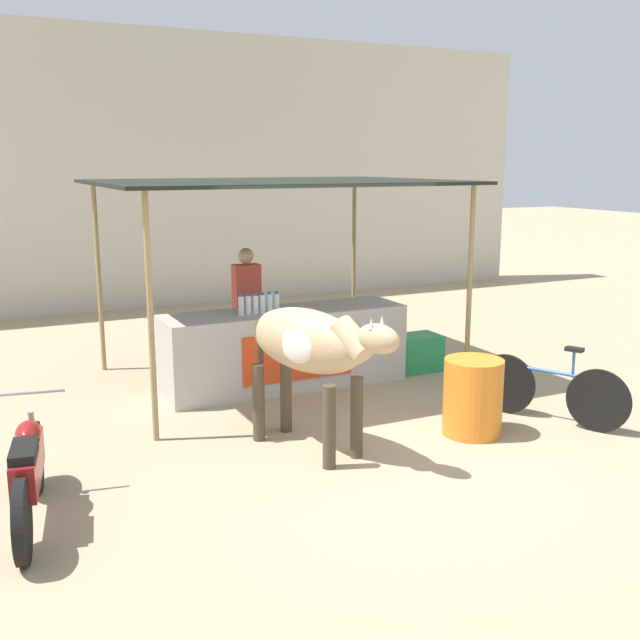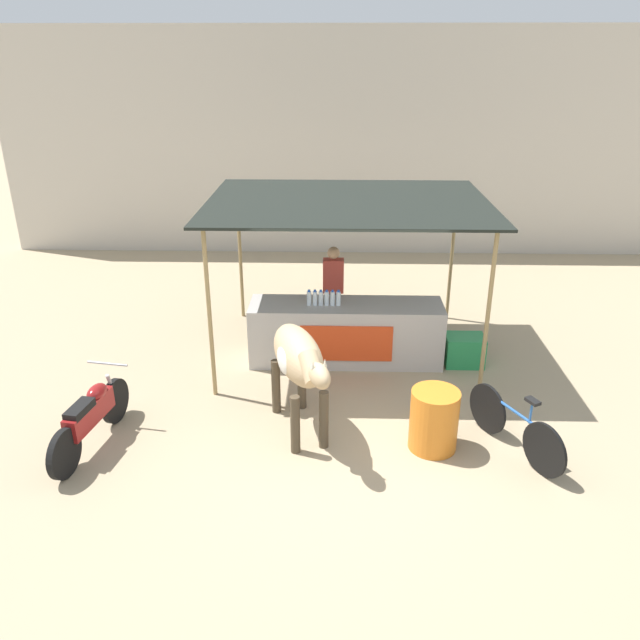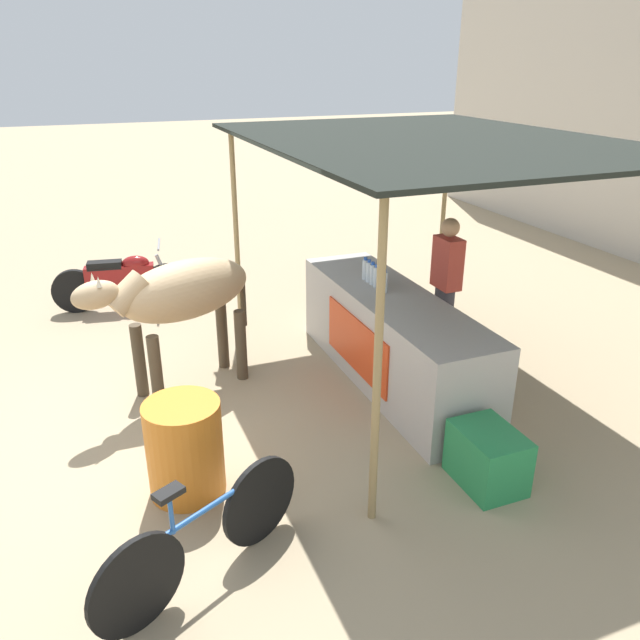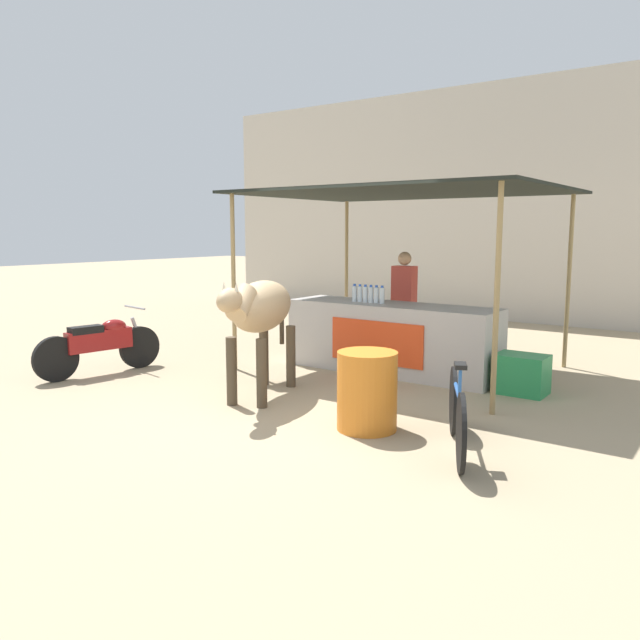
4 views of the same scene
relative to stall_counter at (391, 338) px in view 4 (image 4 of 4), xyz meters
name	(u,v)px [view 4 (image 4 of 4)]	position (x,y,z in m)	size (l,w,h in m)	color
ground_plane	(294,408)	(0.00, -2.20, -0.48)	(60.00, 60.00, 0.00)	tan
building_wall_far	(532,203)	(0.00, 6.03, 2.07)	(16.00, 0.50, 5.09)	beige
stall_counter	(391,338)	(0.00, 0.00, 0.00)	(3.00, 0.82, 0.96)	#B2ADA8
stall_awning	(404,198)	(0.00, 0.30, 1.93)	(4.20, 3.20, 2.51)	black
water_bottle_row	(368,294)	(-0.35, -0.05, 0.59)	(0.52, 0.07, 0.25)	silver
vendor_behind_counter	(404,305)	(-0.21, 0.75, 0.37)	(0.34, 0.22, 1.65)	#383842
cooler_box	(521,374)	(1.86, -0.10, -0.24)	(0.60, 0.44, 0.48)	#268C4C
water_barrel	(367,391)	(1.06, -2.36, -0.09)	(0.60, 0.60, 0.79)	orange
cow	(260,311)	(-0.61, -2.05, 0.55)	(0.95, 1.84, 1.44)	tan
motorcycle_parked	(101,343)	(-3.17, -2.43, -0.05)	(0.55, 1.79, 0.90)	black
bicycle_leaning	(457,413)	(2.03, -2.43, -0.13)	(0.80, 1.49, 0.85)	black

